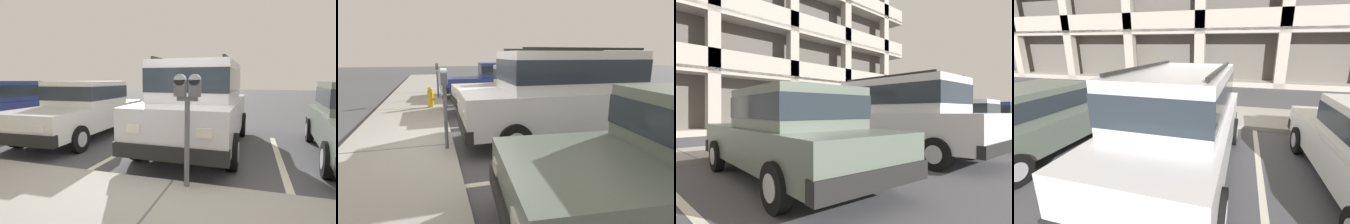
% 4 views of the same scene
% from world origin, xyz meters
% --- Properties ---
extents(ground_plane, '(80.00, 80.00, 0.10)m').
position_xyz_m(ground_plane, '(0.00, 0.00, -0.05)').
color(ground_plane, '#4C4C51').
extents(sidewalk, '(40.00, 2.20, 0.12)m').
position_xyz_m(sidewalk, '(0.00, 1.30, 0.06)').
color(sidewalk, '#9E9B93').
rests_on(sidewalk, ground_plane).
extents(parking_stall_lines, '(13.10, 4.80, 0.01)m').
position_xyz_m(parking_stall_lines, '(1.62, -1.40, 0.00)').
color(parking_stall_lines, silver).
rests_on(parking_stall_lines, ground_plane).
extents(silver_suv, '(2.07, 4.81, 2.03)m').
position_xyz_m(silver_suv, '(0.11, -2.36, 1.09)').
color(silver_suv, silver).
rests_on(silver_suv, ground_plane).
extents(dark_hatchback, '(1.97, 4.55, 1.54)m').
position_xyz_m(dark_hatchback, '(3.37, -2.42, 0.82)').
color(dark_hatchback, silver).
rests_on(dark_hatchback, ground_plane).
extents(parking_meter_near, '(0.35, 0.12, 1.53)m').
position_xyz_m(parking_meter_near, '(-0.24, 0.35, 1.26)').
color(parking_meter_near, '#595B60').
rests_on(parking_meter_near, sidewalk).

